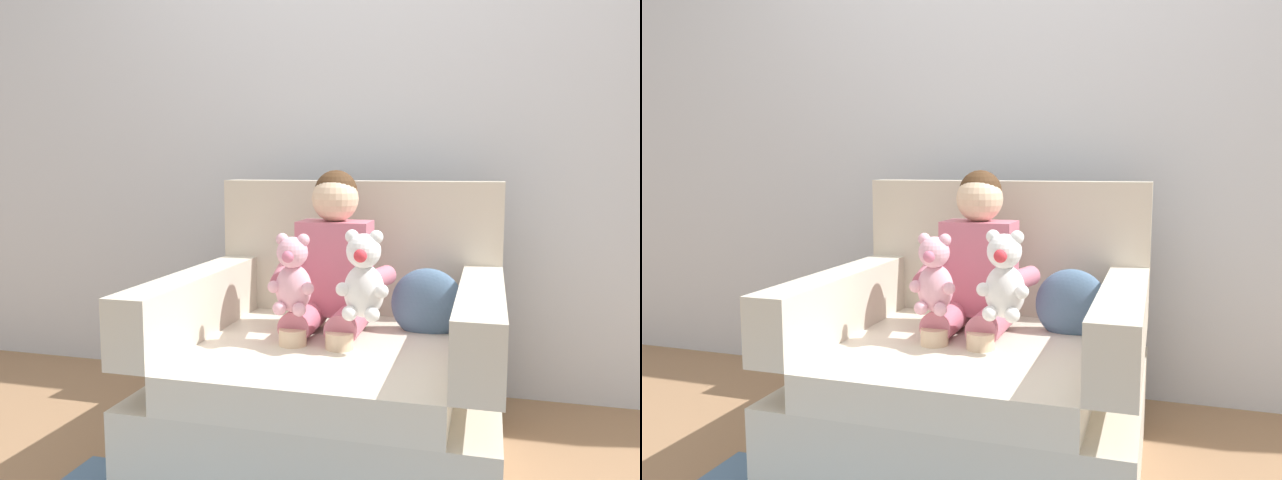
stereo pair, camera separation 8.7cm
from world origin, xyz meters
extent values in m
plane|color=#936D4C|center=(0.00, 0.00, 0.00)|extent=(8.00, 8.00, 0.00)
cube|color=silver|center=(0.00, 0.80, 1.30)|extent=(6.00, 0.10, 2.60)
cube|color=beige|center=(0.00, 0.00, 0.15)|extent=(1.12, 1.03, 0.30)
cube|color=beige|center=(0.00, -0.07, 0.36)|extent=(0.84, 0.89, 0.12)
cube|color=beige|center=(0.00, 0.44, 0.69)|extent=(1.12, 0.14, 0.53)
cube|color=beige|center=(-0.49, -0.07, 0.53)|extent=(0.14, 0.89, 0.22)
cube|color=beige|center=(0.49, -0.07, 0.53)|extent=(0.14, 0.89, 0.22)
cube|color=#C66B7F|center=(-0.03, 0.16, 0.65)|extent=(0.26, 0.16, 0.34)
sphere|color=beige|center=(-0.03, 0.16, 0.90)|extent=(0.17, 0.17, 0.17)
sphere|color=#472D19|center=(-0.03, 0.17, 0.93)|extent=(0.16, 0.16, 0.16)
cylinder|color=#C66B7F|center=(-0.11, 0.03, 0.48)|extent=(0.11, 0.26, 0.11)
cylinder|color=beige|center=(-0.11, -0.10, 0.33)|extent=(0.09, 0.09, 0.30)
cylinder|color=#C66B7F|center=(0.05, 0.03, 0.48)|extent=(0.11, 0.26, 0.11)
cylinder|color=beige|center=(0.05, -0.10, 0.33)|extent=(0.09, 0.09, 0.30)
cylinder|color=#C66B7F|center=(-0.19, 0.04, 0.63)|extent=(0.13, 0.27, 0.07)
cylinder|color=#C66B7F|center=(0.13, 0.04, 0.63)|extent=(0.13, 0.27, 0.07)
ellipsoid|color=white|center=(0.13, -0.10, 0.62)|extent=(0.13, 0.11, 0.17)
sphere|color=white|center=(0.13, -0.11, 0.75)|extent=(0.11, 0.11, 0.11)
sphere|color=#DB333D|center=(0.13, -0.16, 0.74)|extent=(0.04, 0.04, 0.04)
sphere|color=white|center=(0.09, -0.10, 0.80)|extent=(0.04, 0.04, 0.04)
sphere|color=white|center=(0.06, -0.13, 0.63)|extent=(0.04, 0.04, 0.04)
sphere|color=white|center=(0.09, -0.15, 0.56)|extent=(0.05, 0.05, 0.05)
sphere|color=white|center=(0.17, -0.10, 0.80)|extent=(0.04, 0.04, 0.04)
sphere|color=white|center=(0.19, -0.13, 0.63)|extent=(0.04, 0.04, 0.04)
sphere|color=white|center=(0.16, -0.15, 0.56)|extent=(0.05, 0.05, 0.05)
ellipsoid|color=#EAA8BC|center=(-0.11, -0.09, 0.62)|extent=(0.12, 0.10, 0.16)
sphere|color=#EAA8BC|center=(-0.11, -0.10, 0.74)|extent=(0.10, 0.10, 0.10)
sphere|color=#CC6684|center=(-0.11, -0.15, 0.73)|extent=(0.04, 0.04, 0.04)
sphere|color=#EAA8BC|center=(-0.15, -0.09, 0.78)|extent=(0.04, 0.04, 0.04)
sphere|color=#EAA8BC|center=(-0.17, -0.12, 0.62)|extent=(0.04, 0.04, 0.04)
sphere|color=#EAA8BC|center=(-0.15, -0.14, 0.56)|extent=(0.05, 0.05, 0.05)
sphere|color=#EAA8BC|center=(-0.08, -0.09, 0.78)|extent=(0.04, 0.04, 0.04)
sphere|color=#EAA8BC|center=(-0.05, -0.12, 0.62)|extent=(0.04, 0.04, 0.04)
sphere|color=#EAA8BC|center=(-0.08, -0.14, 0.56)|extent=(0.05, 0.05, 0.05)
ellipsoid|color=slate|center=(0.30, 0.19, 0.52)|extent=(0.26, 0.13, 0.26)
camera|label=1|loc=(0.51, -2.03, 1.02)|focal=35.09mm
camera|label=2|loc=(0.59, -2.01, 1.02)|focal=35.09mm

